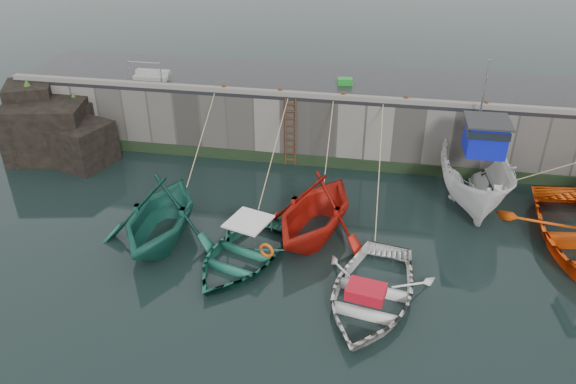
% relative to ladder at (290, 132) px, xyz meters
% --- Properties ---
extents(ground, '(120.00, 120.00, 0.00)m').
position_rel_ladder_xyz_m(ground, '(2.00, -9.91, -1.59)').
color(ground, black).
rests_on(ground, ground).
extents(quay_back, '(30.00, 5.00, 3.00)m').
position_rel_ladder_xyz_m(quay_back, '(2.00, 2.59, -0.09)').
color(quay_back, slate).
rests_on(quay_back, ground).
extents(road_back, '(30.00, 5.00, 0.16)m').
position_rel_ladder_xyz_m(road_back, '(2.00, 2.59, 1.49)').
color(road_back, black).
rests_on(road_back, quay_back).
extents(kerb_back, '(30.00, 0.30, 0.20)m').
position_rel_ladder_xyz_m(kerb_back, '(2.00, 0.24, 1.67)').
color(kerb_back, slate).
rests_on(kerb_back, road_back).
extents(algae_back, '(30.00, 0.08, 0.50)m').
position_rel_ladder_xyz_m(algae_back, '(2.00, 0.05, -1.34)').
color(algae_back, black).
rests_on(algae_back, ground).
extents(rock_outcrop, '(5.85, 4.24, 3.41)m').
position_rel_ladder_xyz_m(rock_outcrop, '(-10.92, -0.80, -0.33)').
color(rock_outcrop, black).
rests_on(rock_outcrop, ground).
extents(ladder, '(0.51, 0.08, 3.20)m').
position_rel_ladder_xyz_m(ladder, '(0.00, 0.00, 0.00)').
color(ladder, '#3F1E0F').
rests_on(ladder, ground).
extents(boat_near_white, '(4.57, 5.25, 2.70)m').
position_rel_ladder_xyz_m(boat_near_white, '(-3.48, -6.61, -1.59)').
color(boat_near_white, '#195949').
rests_on(boat_near_white, ground).
extents(boat_near_white_rope, '(0.04, 4.94, 3.10)m').
position_rel_ladder_xyz_m(boat_near_white_rope, '(-3.48, -2.01, -1.59)').
color(boat_near_white_rope, tan).
rests_on(boat_near_white_rope, ground).
extents(boat_near_blue, '(4.67, 5.58, 0.99)m').
position_rel_ladder_xyz_m(boat_near_blue, '(-0.35, -7.34, -1.59)').
color(boat_near_blue, '#1A5B49').
rests_on(boat_near_blue, ground).
extents(boat_near_blue_rope, '(0.04, 5.57, 3.10)m').
position_rel_ladder_xyz_m(boat_near_blue_rope, '(-0.35, -2.38, -1.59)').
color(boat_near_blue_rope, tan).
rests_on(boat_near_blue_rope, ground).
extents(boat_near_blacktrim, '(5.61, 6.08, 2.67)m').
position_rel_ladder_xyz_m(boat_near_blacktrim, '(1.85, -5.34, -1.59)').
color(boat_near_blacktrim, red).
rests_on(boat_near_blacktrim, ground).
extents(boat_near_blacktrim_rope, '(0.04, 3.91, 3.10)m').
position_rel_ladder_xyz_m(boat_near_blacktrim_rope, '(1.85, -1.38, -1.59)').
color(boat_near_blacktrim_rope, tan).
rests_on(boat_near_blacktrim_rope, ground).
extents(boat_near_navy, '(4.57, 5.77, 1.08)m').
position_rel_ladder_xyz_m(boat_near_navy, '(4.05, -8.63, -1.59)').
color(boat_near_navy, white).
rests_on(boat_near_navy, ground).
extents(boat_near_navy_rope, '(0.04, 6.74, 3.10)m').
position_rel_ladder_xyz_m(boat_near_navy_rope, '(4.05, -3.02, -1.59)').
color(boat_near_navy_rope, tan).
rests_on(boat_near_navy_rope, ground).
extents(boat_far_white, '(2.70, 6.94, 5.66)m').
position_rel_ladder_xyz_m(boat_far_white, '(7.74, -1.58, -0.47)').
color(boat_far_white, white).
rests_on(boat_far_white, ground).
extents(fish_crate, '(0.70, 0.50, 0.29)m').
position_rel_ladder_xyz_m(fish_crate, '(2.11, 2.16, 1.71)').
color(fish_crate, '#198A22').
rests_on(fish_crate, road_back).
extents(railing, '(1.60, 1.05, 1.00)m').
position_rel_ladder_xyz_m(railing, '(-6.75, 1.33, 1.77)').
color(railing, '#A5A8AD').
rests_on(railing, road_back).
extents(bollard_a, '(0.18, 0.18, 0.28)m').
position_rel_ladder_xyz_m(bollard_a, '(-3.00, 0.34, 1.71)').
color(bollard_a, '#3F1E0F').
rests_on(bollard_a, road_back).
extents(bollard_b, '(0.18, 0.18, 0.28)m').
position_rel_ladder_xyz_m(bollard_b, '(-0.50, 0.34, 1.71)').
color(bollard_b, '#3F1E0F').
rests_on(bollard_b, road_back).
extents(bollard_c, '(0.18, 0.18, 0.28)m').
position_rel_ladder_xyz_m(bollard_c, '(2.20, 0.34, 1.71)').
color(bollard_c, '#3F1E0F').
rests_on(bollard_c, road_back).
extents(bollard_d, '(0.18, 0.18, 0.28)m').
position_rel_ladder_xyz_m(bollard_d, '(4.80, 0.34, 1.71)').
color(bollard_d, '#3F1E0F').
rests_on(bollard_d, road_back).
extents(bollard_e, '(0.18, 0.18, 0.28)m').
position_rel_ladder_xyz_m(bollard_e, '(8.00, 0.34, 1.71)').
color(bollard_e, '#3F1E0F').
rests_on(bollard_e, road_back).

